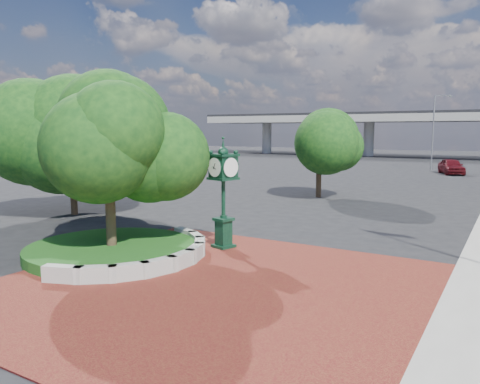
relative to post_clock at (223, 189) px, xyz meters
name	(u,v)px	position (x,y,z in m)	size (l,w,h in m)	color
ground	(227,277)	(2.07, -3.00, -2.33)	(200.00, 200.00, 0.00)	black
plaza	(209,286)	(2.07, -4.00, -2.31)	(12.00, 12.00, 0.04)	maroon
planter_wall	(160,257)	(-0.64, -3.00, -2.06)	(2.96, 6.77, 0.54)	#9E9B93
grass_bed	(112,250)	(-2.93, -3.00, -2.13)	(6.10, 6.10, 0.40)	#134514
overpass	(463,117)	(1.85, 67.00, 4.21)	(90.00, 12.00, 7.50)	#9E9B93
tree_planter	(108,154)	(-2.93, -3.00, 1.39)	(5.20, 5.20, 6.33)	#38281C
tree_northwest	(71,138)	(-10.93, 2.00, 1.79)	(5.60, 5.60, 6.93)	#38281C
tree_street	(319,150)	(-1.93, 15.00, 0.91)	(4.40, 4.40, 5.45)	#38281C
post_clock	(223,189)	(0.00, 0.00, 0.00)	(1.06, 1.06, 4.25)	black
parked_car	(451,166)	(3.76, 37.95, -1.52)	(1.92, 4.77, 1.63)	#4C0A11
street_lamp_far	(435,126)	(1.37, 42.19, 2.61)	(1.89, 0.38, 8.44)	slate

